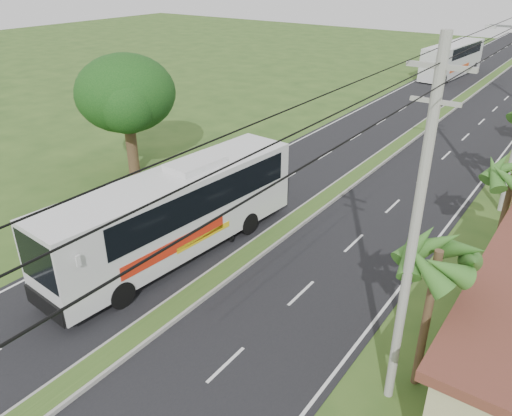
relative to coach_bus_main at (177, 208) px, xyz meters
The scene contains 11 objects.
ground 5.77m from the coach_bus_main, 58.11° to the right, with size 180.00×180.00×0.00m, color #2E4D1C.
road_asphalt 15.94m from the coach_bus_main, 79.83° to the left, with size 14.00×160.00×0.02m, color black.
median_strip 15.93m from the coach_bus_main, 79.83° to the left, with size 1.20×160.00×0.18m.
lane_edge_left 16.18m from the coach_bus_main, 104.15° to the left, with size 0.12×160.00×0.01m, color silver.
lane_edge_right 18.34m from the coach_bus_main, 58.58° to the left, with size 0.12×160.00×0.01m, color silver.
palm_verge_a 12.12m from the coach_bus_main, ahead, with size 2.40×2.40×5.45m.
shade_tree 11.18m from the coach_bus_main, 149.28° to the left, with size 6.30×6.00×7.54m.
utility_pole_a 12.02m from the coach_bus_main, 12.37° to the right, with size 1.60×0.28×11.00m.
coach_bus_main is the anchor object (origin of this frame).
coach_bus_far 48.37m from the coach_bus_main, 91.87° to the left, with size 3.72×12.87×3.70m.
motorcyclist 2.93m from the coach_bus_main, 71.45° to the left, with size 1.81×1.11×2.17m.
Camera 1 is at (11.77, -9.85, 12.36)m, focal length 35.00 mm.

